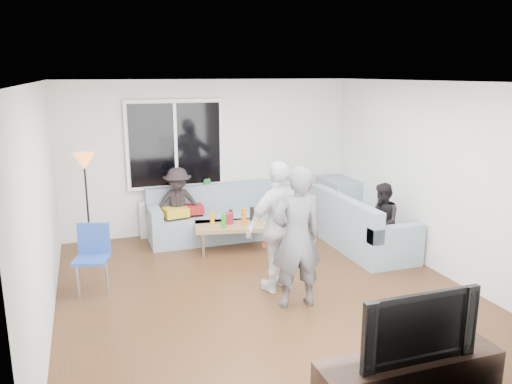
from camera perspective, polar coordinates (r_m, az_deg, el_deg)
name	(u,v)px	position (r m, az deg, el deg)	size (l,w,h in m)	color
floor	(264,292)	(6.53, 0.90, -11.28)	(5.00, 5.50, 0.04)	#56351C
ceiling	(265,80)	(5.94, 0.99, 12.57)	(5.00, 5.50, 0.04)	white
wall_back	(210,156)	(8.71, -5.28, 4.03)	(5.00, 0.04, 2.60)	silver
wall_front	(397,276)	(3.73, 15.73, -9.20)	(5.00, 0.04, 2.60)	silver
wall_left	(40,209)	(5.78, -23.30, -1.80)	(0.04, 5.50, 2.60)	silver
wall_right	(437,178)	(7.33, 19.81, 1.53)	(0.04, 5.50, 2.60)	silver
window_frame	(175,144)	(8.47, -9.15, 5.37)	(1.62, 0.06, 1.47)	white
window_glass	(176,145)	(8.43, -9.10, 5.34)	(1.50, 0.02, 1.35)	black
window_mullion	(176,145)	(8.42, -9.09, 5.33)	(0.05, 0.03, 1.35)	white
radiator	(178,217)	(8.69, -8.80, -2.79)	(1.30, 0.12, 0.62)	silver
potted_plant	(206,188)	(8.63, -5.74, 0.51)	(0.19, 0.15, 0.35)	#29682D
vase	(165,196)	(8.52, -10.31, -0.41)	(0.16, 0.16, 0.17)	silver
sofa_back_section	(218,213)	(8.42, -4.30, -2.37)	(2.30, 0.85, 0.85)	gray
sofa_right_section	(362,222)	(8.08, 11.97, -3.30)	(0.85, 2.00, 0.85)	gray
sofa_corner	(346,201)	(9.30, 10.21, -1.03)	(0.85, 0.85, 0.85)	gray
cushion_yellow	(175,212)	(8.24, -9.14, -2.25)	(0.38, 0.32, 0.14)	gold
cushion_red	(192,209)	(8.36, -7.31, -1.95)	(0.36, 0.30, 0.13)	maroon
coffee_table	(231,236)	(7.94, -2.89, -5.04)	(1.10, 0.60, 0.40)	#9C7E4B
pitcher	(228,218)	(7.90, -3.19, -2.97)	(0.17, 0.17, 0.17)	maroon
side_chair	(91,260)	(6.64, -18.16, -7.35)	(0.40, 0.40, 0.86)	#2546A3
floor_lamp	(87,206)	(7.85, -18.56, -1.53)	(0.32, 0.32, 1.56)	orange
player_left	(296,238)	(5.86, 4.61, -5.16)	(0.62, 0.40, 1.69)	#4C4C52
player_right	(280,227)	(6.28, 2.76, -3.99)	(0.97, 0.41, 1.66)	silver
spectator_right	(382,222)	(7.61, 14.07, -3.29)	(0.56, 0.43, 1.15)	black
spectator_back	(178,205)	(8.27, -8.81, -1.44)	(0.79, 0.46, 1.23)	black
tv_console	(408,380)	(4.62, 16.88, -19.74)	(1.60, 0.40, 0.44)	#312118
television	(413,323)	(4.37, 17.35, -13.98)	(1.04, 0.14, 0.60)	black
bottle_e	(252,214)	(8.02, -0.45, -2.49)	(0.07, 0.07, 0.22)	black
bottle_b	(224,221)	(7.65, -3.68, -3.30)	(0.08, 0.08, 0.23)	#269C1C
bottle_d	(244,217)	(7.79, -1.38, -2.80)	(0.07, 0.07, 0.27)	orange
bottle_a	(212,218)	(7.87, -4.98, -2.94)	(0.07, 0.07, 0.20)	orange
bottle_c	(231,215)	(8.02, -2.88, -2.65)	(0.07, 0.07, 0.19)	black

